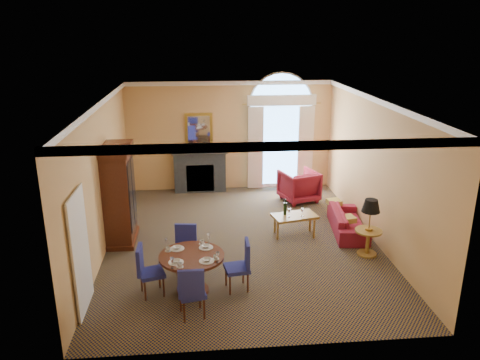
{
  "coord_description": "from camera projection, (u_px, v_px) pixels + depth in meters",
  "views": [
    {
      "loc": [
        -0.95,
        -9.67,
        4.65
      ],
      "look_at": [
        0.0,
        0.5,
        1.3
      ],
      "focal_mm": 35.0,
      "sensor_mm": 36.0,
      "label": 1
    }
  ],
  "objects": [
    {
      "name": "dining_chair_south",
      "position": [
        192.0,
        290.0,
        7.67
      ],
      "size": [
        0.51,
        0.51,
        0.96
      ],
      "rotation": [
        0.0,
        0.0,
        0.2
      ],
      "color": "navy",
      "rests_on": "ground"
    },
    {
      "name": "ground",
      "position": [
        242.0,
        241.0,
        10.68
      ],
      "size": [
        7.5,
        7.5,
        0.0
      ],
      "primitive_type": "plane",
      "color": "#101534",
      "rests_on": "ground"
    },
    {
      "name": "armoire",
      "position": [
        119.0,
        196.0,
        10.37
      ],
      "size": [
        0.64,
        1.14,
        2.24
      ],
      "color": "#3F1A0E",
      "rests_on": "ground"
    },
    {
      "name": "dining_chair_west",
      "position": [
        146.0,
        268.0,
        8.37
      ],
      "size": [
        0.53,
        0.53,
        0.96
      ],
      "rotation": [
        0.0,
        0.0,
        -1.28
      ],
      "color": "navy",
      "rests_on": "ground"
    },
    {
      "name": "dining_chair_north",
      "position": [
        187.0,
        245.0,
        9.22
      ],
      "size": [
        0.53,
        0.53,
        0.96
      ],
      "rotation": [
        0.0,
        0.0,
        2.85
      ],
      "color": "navy",
      "rests_on": "ground"
    },
    {
      "name": "side_table",
      "position": [
        370.0,
        220.0,
        9.79
      ],
      "size": [
        0.57,
        0.57,
        1.23
      ],
      "color": "olive",
      "rests_on": "ground"
    },
    {
      "name": "coffee_table",
      "position": [
        294.0,
        217.0,
        10.82
      ],
      "size": [
        1.1,
        0.77,
        0.89
      ],
      "rotation": [
        0.0,
        0.0,
        0.22
      ],
      "color": "olive",
      "rests_on": "ground"
    },
    {
      "name": "dining_table",
      "position": [
        192.0,
        264.0,
        8.46
      ],
      "size": [
        1.19,
        1.19,
        0.95
      ],
      "color": "#3F1A0E",
      "rests_on": "ground"
    },
    {
      "name": "sofa",
      "position": [
        348.0,
        221.0,
        11.08
      ],
      "size": [
        0.92,
        1.88,
        0.53
      ],
      "primitive_type": "imported",
      "rotation": [
        0.0,
        0.0,
        1.45
      ],
      "color": "maroon",
      "rests_on": "ground"
    },
    {
      "name": "armchair",
      "position": [
        299.0,
        186.0,
        13.03
      ],
      "size": [
        1.18,
        1.19,
        0.87
      ],
      "primitive_type": "imported",
      "rotation": [
        0.0,
        0.0,
        3.45
      ],
      "color": "maroon",
      "rests_on": "ground"
    },
    {
      "name": "room_envelope",
      "position": [
        238.0,
        127.0,
        10.53
      ],
      "size": [
        6.04,
        7.52,
        3.45
      ],
      "color": "tan",
      "rests_on": "ground"
    },
    {
      "name": "dining_chair_east",
      "position": [
        242.0,
        262.0,
        8.56
      ],
      "size": [
        0.49,
        0.49,
        0.96
      ],
      "rotation": [
        0.0,
        0.0,
        1.73
      ],
      "color": "navy",
      "rests_on": "ground"
    }
  ]
}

